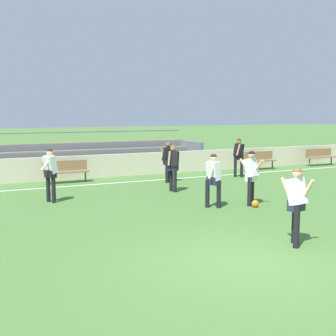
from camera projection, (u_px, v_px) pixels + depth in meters
The scene contains 15 objects.
ground_plane at pixel (246, 263), 8.56m from camera, with size 160.00×160.00×0.00m, color #477033.
field_line_sideline at pixel (89, 185), 17.82m from camera, with size 44.00×0.12×0.01m, color white.
sideline_wall at pixel (77, 167), 19.35m from camera, with size 48.00×0.16×1.00m, color beige.
bleacher_stand at pixel (28, 158), 20.77m from camera, with size 17.25×2.81×1.88m.
bench_near_bin at pixel (66, 169), 18.27m from camera, with size 1.80×0.40×0.90m.
bench_centre_sideline at pixel (259, 159), 22.52m from camera, with size 1.80×0.40×0.90m.
bench_far_left at pixel (320, 155), 24.30m from camera, with size 1.80×0.40×0.90m.
player_white_wide_right at pixel (251, 173), 13.80m from camera, with size 0.49×0.69×1.68m.
player_white_deep_cover at pixel (213, 176), 13.43m from camera, with size 0.60×0.44×1.62m.
player_white_dropping_back at pixel (50, 170), 14.24m from camera, with size 0.69×0.51×1.72m.
player_white_on_ball at pixel (296, 199), 9.58m from camera, with size 0.44×0.63×1.68m.
player_dark_wide_left at pixel (239, 154), 19.86m from camera, with size 0.52×0.45×1.70m.
player_dark_trailing_run at pixel (173, 164), 16.16m from camera, with size 0.59×0.50×1.69m.
player_dark_challenging at pixel (168, 158), 18.34m from camera, with size 0.49×0.62×1.65m.
soccer_ball at pixel (255, 204), 13.59m from camera, with size 0.22×0.22×0.22m, color orange.
Camera 1 is at (-4.99, -6.76, 2.83)m, focal length 48.32 mm.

